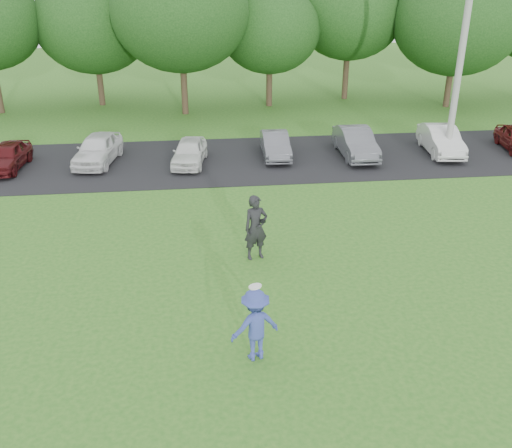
{
  "coord_description": "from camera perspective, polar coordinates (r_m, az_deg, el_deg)",
  "views": [
    {
      "loc": [
        -1.63,
        -10.83,
        8.01
      ],
      "look_at": [
        0.0,
        3.5,
        1.3
      ],
      "focal_mm": 40.0,
      "sensor_mm": 36.0,
      "label": 1
    }
  ],
  "objects": [
    {
      "name": "utility_pole",
      "position": [
        25.81,
        19.92,
        16.18
      ],
      "size": [
        0.28,
        0.28,
        9.39
      ],
      "primitive_type": "cylinder",
      "color": "#979792",
      "rests_on": "ground"
    },
    {
      "name": "frisbee_player",
      "position": [
        12.47,
        -0.07,
        -10.06
      ],
      "size": [
        1.23,
        0.92,
        2.04
      ],
      "color": "#36449A",
      "rests_on": "ground"
    },
    {
      "name": "camera_bystander",
      "position": [
        16.45,
        -0.02,
        -0.37
      ],
      "size": [
        0.81,
        0.64,
        1.95
      ],
      "color": "black",
      "rests_on": "ground"
    },
    {
      "name": "parked_cars",
      "position": [
        24.91,
        -4.42,
        7.6
      ],
      "size": [
        27.99,
        4.3,
        1.24
      ],
      "color": "#4D1113",
      "rests_on": "parking_lot"
    },
    {
      "name": "ground",
      "position": [
        13.57,
        1.7,
        -11.25
      ],
      "size": [
        100.0,
        100.0,
        0.0
      ],
      "primitive_type": "plane",
      "color": "#28641C",
      "rests_on": "ground"
    },
    {
      "name": "tree_row",
      "position": [
        33.88,
        -1.2,
        19.7
      ],
      "size": [
        42.39,
        9.85,
        8.64
      ],
      "color": "#38281C",
      "rests_on": "ground"
    },
    {
      "name": "parking_lot",
      "position": [
        25.19,
        -2.45,
        6.42
      ],
      "size": [
        32.0,
        6.5,
        0.03
      ],
      "primitive_type": "cube",
      "color": "black",
      "rests_on": "ground"
    }
  ]
}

